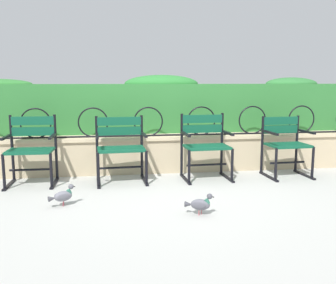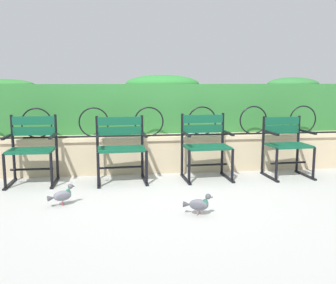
{
  "view_description": "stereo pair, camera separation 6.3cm",
  "coord_description": "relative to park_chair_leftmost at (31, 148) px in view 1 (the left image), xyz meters",
  "views": [
    {
      "loc": [
        -0.67,
        -4.53,
        1.3
      ],
      "look_at": [
        0.0,
        0.14,
        0.55
      ],
      "focal_mm": 40.75,
      "sensor_mm": 36.0,
      "label": 1
    },
    {
      "loc": [
        -0.61,
        -4.54,
        1.3
      ],
      "look_at": [
        0.0,
        0.14,
        0.55
      ],
      "focal_mm": 40.75,
      "sensor_mm": 36.0,
      "label": 2
    }
  ],
  "objects": [
    {
      "name": "ground_plane",
      "position": [
        1.72,
        -0.44,
        -0.47
      ],
      "size": [
        60.0,
        60.0,
        0.0
      ],
      "primitive_type": "plane",
      "color": "#ADADA8"
    },
    {
      "name": "stone_wall",
      "position": [
        1.72,
        0.45,
        -0.2
      ],
      "size": [
        8.08,
        0.41,
        0.53
      ],
      "color": "tan",
      "rests_on": "ground"
    },
    {
      "name": "iron_arch_fence",
      "position": [
        1.55,
        0.38,
        0.25
      ],
      "size": [
        7.53,
        0.02,
        0.42
      ],
      "color": "black",
      "rests_on": "stone_wall"
    },
    {
      "name": "hedge_row",
      "position": [
        1.72,
        0.95,
        0.46
      ],
      "size": [
        7.92,
        0.65,
        0.87
      ],
      "color": "#2D7033",
      "rests_on": "stone_wall"
    },
    {
      "name": "park_chair_leftmost",
      "position": [
        0.0,
        0.0,
        0.0
      ],
      "size": [
        0.6,
        0.53,
        0.87
      ],
      "color": "#0F4C33",
      "rests_on": "ground"
    },
    {
      "name": "park_chair_centre_left",
      "position": [
        1.13,
        -0.04,
        -0.0
      ],
      "size": [
        0.67,
        0.56,
        0.85
      ],
      "color": "#0F4C33",
      "rests_on": "ground"
    },
    {
      "name": "park_chair_centre_right",
      "position": [
        2.26,
        -0.03,
        0.0
      ],
      "size": [
        0.64,
        0.55,
        0.87
      ],
      "color": "#0F4C33",
      "rests_on": "ground"
    },
    {
      "name": "park_chair_rightmost",
      "position": [
        3.4,
        -0.05,
        -0.01
      ],
      "size": [
        0.6,
        0.55,
        0.82
      ],
      "color": "#0F4C33",
      "rests_on": "ground"
    },
    {
      "name": "pigeon_near_chairs",
      "position": [
        0.5,
        -0.98,
        -0.35
      ],
      "size": [
        0.28,
        0.18,
        0.22
      ],
      "color": "slate",
      "rests_on": "ground"
    },
    {
      "name": "pigeon_far_side",
      "position": [
        1.87,
        -1.46,
        -0.35
      ],
      "size": [
        0.28,
        0.16,
        0.22
      ],
      "color": "#5B5B66",
      "rests_on": "ground"
    }
  ]
}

